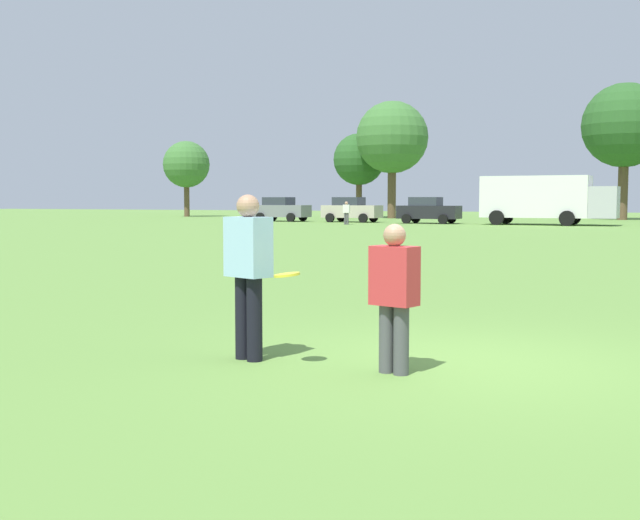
% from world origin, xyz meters
% --- Properties ---
extents(ground_plane, '(192.92, 192.92, 0.00)m').
position_xyz_m(ground_plane, '(0.00, 0.00, 0.00)').
color(ground_plane, '#608C3D').
extents(player_thrower, '(0.56, 0.44, 1.77)m').
position_xyz_m(player_thrower, '(-2.16, -0.73, 1.00)').
color(player_thrower, black).
rests_on(player_thrower, ground).
extents(player_defender, '(0.50, 0.37, 1.48)m').
position_xyz_m(player_defender, '(-0.53, -0.79, 0.83)').
color(player_defender, '#4C4C51').
rests_on(player_defender, ground).
extents(frisbee, '(0.27, 0.27, 0.07)m').
position_xyz_m(frisbee, '(-1.62, -0.93, 0.95)').
color(frisbee, yellow).
extents(traffic_cone, '(0.32, 0.32, 0.48)m').
position_xyz_m(traffic_cone, '(-3.09, 9.01, 0.23)').
color(traffic_cone, '#D8590C').
rests_on(traffic_cone, ground).
extents(parked_car_near_left, '(4.30, 2.42, 1.82)m').
position_xyz_m(parked_car_near_left, '(-23.74, 46.76, 0.92)').
color(parked_car_near_left, slate).
rests_on(parked_car_near_left, ground).
extents(parked_car_mid_left, '(4.30, 2.42, 1.82)m').
position_xyz_m(parked_car_mid_left, '(-18.07, 46.71, 0.92)').
color(parked_car_mid_left, '#B7AD99').
rests_on(parked_car_mid_left, ground).
extents(parked_car_center, '(4.30, 2.42, 1.82)m').
position_xyz_m(parked_car_center, '(-12.09, 45.84, 0.92)').
color(parked_car_center, black).
rests_on(parked_car_center, ground).
extents(box_truck, '(8.63, 3.35, 3.18)m').
position_xyz_m(box_truck, '(-4.21, 45.40, 1.75)').
color(box_truck, white).
rests_on(box_truck, ground).
extents(bystander_far_jogger, '(0.45, 0.29, 1.52)m').
position_xyz_m(bystander_far_jogger, '(-16.49, 41.38, 0.86)').
color(bystander_far_jogger, '#4C4C51').
rests_on(bystander_far_jogger, ground).
extents(tree_west_oak, '(4.41, 4.41, 7.16)m').
position_xyz_m(tree_west_oak, '(-38.67, 57.69, 4.92)').
color(tree_west_oak, brown).
rests_on(tree_west_oak, ground).
extents(tree_west_maple, '(4.69, 4.69, 7.62)m').
position_xyz_m(tree_west_maple, '(-22.40, 60.83, 5.24)').
color(tree_west_maple, brown).
rests_on(tree_west_maple, ground).
extents(tree_center_elm, '(6.22, 6.22, 10.11)m').
position_xyz_m(tree_center_elm, '(-18.61, 58.58, 6.96)').
color(tree_center_elm, brown).
rests_on(tree_center_elm, ground).
extents(tree_east_birch, '(6.73, 6.73, 10.94)m').
position_xyz_m(tree_east_birch, '(0.13, 60.68, 7.53)').
color(tree_east_birch, brown).
rests_on(tree_east_birch, ground).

